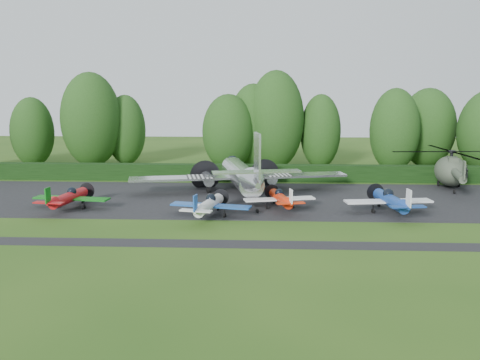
{
  "coord_description": "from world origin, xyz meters",
  "views": [
    {
      "loc": [
        1.73,
        -43.44,
        11.26
      ],
      "look_at": [
        -0.65,
        7.05,
        2.5
      ],
      "focal_mm": 40.0,
      "sensor_mm": 36.0,
      "label": 1
    }
  ],
  "objects_px": {
    "light_plane_white": "(209,205)",
    "light_plane_orange": "(281,198)",
    "helicopter": "(451,168)",
    "light_plane_red": "(69,197)",
    "light_plane_blue": "(391,200)",
    "transport_plane": "(241,175)"
  },
  "relations": [
    {
      "from": "light_plane_white",
      "to": "helicopter",
      "type": "bearing_deg",
      "value": 18.01
    },
    {
      "from": "light_plane_orange",
      "to": "helicopter",
      "type": "distance_m",
      "value": 22.61
    },
    {
      "from": "light_plane_white",
      "to": "light_plane_orange",
      "type": "xyz_separation_m",
      "value": [
        6.37,
        3.47,
        -0.08
      ]
    },
    {
      "from": "transport_plane",
      "to": "light_plane_blue",
      "type": "relative_size",
      "value": 2.83
    },
    {
      "from": "light_plane_white",
      "to": "light_plane_orange",
      "type": "relative_size",
      "value": 1.07
    },
    {
      "from": "transport_plane",
      "to": "helicopter",
      "type": "bearing_deg",
      "value": 23.34
    },
    {
      "from": "transport_plane",
      "to": "light_plane_white",
      "type": "relative_size",
      "value": 3.12
    },
    {
      "from": "transport_plane",
      "to": "light_plane_blue",
      "type": "height_order",
      "value": "transport_plane"
    },
    {
      "from": "light_plane_white",
      "to": "light_plane_orange",
      "type": "bearing_deg",
      "value": 16.43
    },
    {
      "from": "transport_plane",
      "to": "light_plane_white",
      "type": "xyz_separation_m",
      "value": [
        -2.33,
        -10.26,
        -0.96
      ]
    },
    {
      "from": "light_plane_white",
      "to": "helicopter",
      "type": "distance_m",
      "value": 29.85
    },
    {
      "from": "light_plane_white",
      "to": "light_plane_orange",
      "type": "distance_m",
      "value": 7.26
    },
    {
      "from": "transport_plane",
      "to": "light_plane_blue",
      "type": "distance_m",
      "value": 16.12
    },
    {
      "from": "light_plane_red",
      "to": "light_plane_white",
      "type": "relative_size",
      "value": 1.01
    },
    {
      "from": "light_plane_red",
      "to": "light_plane_orange",
      "type": "relative_size",
      "value": 1.08
    },
    {
      "from": "light_plane_red",
      "to": "light_plane_blue",
      "type": "distance_m",
      "value": 29.57
    },
    {
      "from": "transport_plane",
      "to": "helicopter",
      "type": "distance_m",
      "value": 23.94
    },
    {
      "from": "light_plane_red",
      "to": "light_plane_white",
      "type": "xyz_separation_m",
      "value": [
        13.37,
        -2.46,
        -0.01
      ]
    },
    {
      "from": "light_plane_red",
      "to": "light_plane_blue",
      "type": "bearing_deg",
      "value": -8.92
    },
    {
      "from": "light_plane_blue",
      "to": "helicopter",
      "type": "bearing_deg",
      "value": 61.48
    },
    {
      "from": "light_plane_blue",
      "to": "light_plane_red",
      "type": "bearing_deg",
      "value": -172.59
    },
    {
      "from": "light_plane_red",
      "to": "light_plane_white",
      "type": "distance_m",
      "value": 13.6
    }
  ]
}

